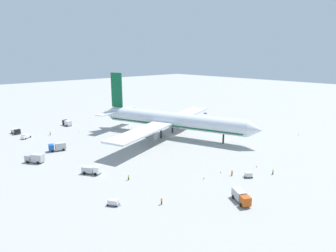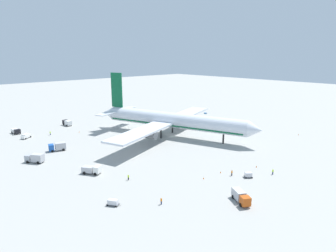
% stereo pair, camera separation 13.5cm
% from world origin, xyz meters
% --- Properties ---
extents(ground_plane, '(600.00, 600.00, 0.00)m').
position_xyz_m(ground_plane, '(0.00, 0.00, 0.00)').
color(ground_plane, '#9E9E99').
extents(airliner, '(72.88, 73.09, 26.14)m').
position_xyz_m(airliner, '(-1.34, -0.44, 6.95)').
color(airliner, silver).
rests_on(airliner, ground).
extents(service_truck_0, '(5.70, 2.89, 2.58)m').
position_xyz_m(service_truck_0, '(-49.80, -24.92, 1.47)').
color(service_truck_0, black).
rests_on(service_truck_0, ground).
extents(service_truck_1, '(6.54, 4.97, 2.55)m').
position_xyz_m(service_truck_1, '(52.27, -28.28, 1.45)').
color(service_truck_1, '#BF4C14').
rests_on(service_truck_1, ground).
extents(service_truck_2, '(6.18, 5.36, 2.94)m').
position_xyz_m(service_truck_2, '(-7.98, -54.60, 1.59)').
color(service_truck_2, '#999EA5').
rests_on(service_truck_2, ground).
extents(service_truck_3, '(5.82, 4.96, 2.53)m').
position_xyz_m(service_truck_3, '(12.74, -45.70, 1.34)').
color(service_truck_3, white).
rests_on(service_truck_3, ground).
extents(service_truck_4, '(5.39, 2.86, 2.26)m').
position_xyz_m(service_truck_4, '(-50.80, -48.18, 1.23)').
color(service_truck_4, black).
rests_on(service_truck_4, ground).
extents(service_truck_5, '(3.97, 6.30, 2.90)m').
position_xyz_m(service_truck_5, '(-14.80, -44.35, 1.60)').
color(service_truck_5, '#194CA5').
rests_on(service_truck_5, ground).
extents(service_van, '(4.00, 4.71, 1.97)m').
position_xyz_m(service_van, '(-39.81, -47.42, 1.03)').
color(service_van, white).
rests_on(service_van, ground).
extents(baggage_cart_0, '(2.88, 2.94, 0.40)m').
position_xyz_m(baggage_cart_0, '(-22.81, 48.69, 0.27)').
color(baggage_cart_0, '#26598C').
rests_on(baggage_cart_0, ground).
extents(baggage_cart_1, '(2.51, 2.68, 1.53)m').
position_xyz_m(baggage_cart_1, '(45.75, -14.47, 0.83)').
color(baggage_cart_1, '#595B60').
rests_on(baggage_cart_1, ground).
extents(baggage_cart_2, '(3.25, 2.69, 1.43)m').
position_xyz_m(baggage_cart_2, '(32.94, -51.32, 0.78)').
color(baggage_cart_2, '#595B60').
rests_on(baggage_cart_2, ground).
extents(ground_worker_0, '(0.49, 0.49, 1.69)m').
position_xyz_m(ground_worker_0, '(49.42, -7.29, 0.86)').
color(ground_worker_0, navy).
rests_on(ground_worker_0, ground).
extents(ground_worker_1, '(0.56, 0.56, 1.77)m').
position_xyz_m(ground_worker_1, '(-37.97, -38.02, 0.90)').
color(ground_worker_1, navy).
rests_on(ground_worker_1, ground).
extents(ground_worker_2, '(0.47, 0.47, 1.71)m').
position_xyz_m(ground_worker_2, '(41.77, -16.80, 0.87)').
color(ground_worker_2, black).
rests_on(ground_worker_2, ground).
extents(ground_worker_3, '(0.56, 0.56, 1.64)m').
position_xyz_m(ground_worker_3, '(23.84, -40.48, 0.83)').
color(ground_worker_3, black).
rests_on(ground_worker_3, ground).
extents(ground_worker_4, '(0.53, 0.53, 1.69)m').
position_xyz_m(ground_worker_4, '(40.28, -42.81, 0.86)').
color(ground_worker_4, navy).
rests_on(ground_worker_4, ground).
extents(traffic_cone_0, '(0.36, 0.36, 0.55)m').
position_xyz_m(traffic_cone_0, '(43.26, -5.83, 0.28)').
color(traffic_cone_0, orange).
rests_on(traffic_cone_0, ground).
extents(traffic_cone_1, '(0.36, 0.36, 0.55)m').
position_xyz_m(traffic_cone_1, '(37.77, -24.57, 0.28)').
color(traffic_cone_1, orange).
rests_on(traffic_cone_1, ground).
extents(traffic_cone_2, '(0.36, 0.36, 0.55)m').
position_xyz_m(traffic_cone_2, '(38.41, -17.62, 0.28)').
color(traffic_cone_2, orange).
rests_on(traffic_cone_2, ground).
extents(traffic_cone_3, '(0.36, 0.36, 0.55)m').
position_xyz_m(traffic_cone_3, '(35.97, 41.18, 0.28)').
color(traffic_cone_3, orange).
rests_on(traffic_cone_3, ground).
extents(traffic_cone_4, '(0.36, 0.36, 0.55)m').
position_xyz_m(traffic_cone_4, '(-33.47, -26.82, 0.28)').
color(traffic_cone_4, orange).
rests_on(traffic_cone_4, ground).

